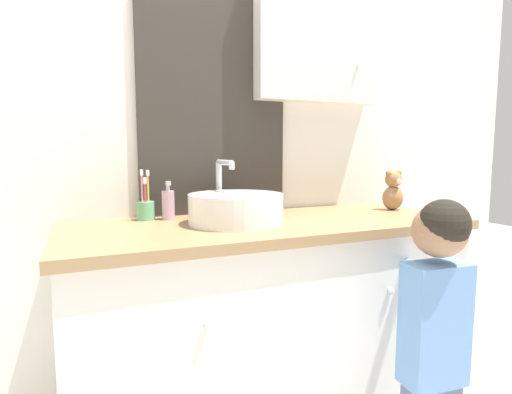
{
  "coord_description": "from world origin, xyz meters",
  "views": [
    {
      "loc": [
        -0.64,
        -1.03,
        1.07
      ],
      "look_at": [
        -0.08,
        0.26,
        0.91
      ],
      "focal_mm": 28.0,
      "sensor_mm": 36.0,
      "label": 1
    }
  ],
  "objects_px": {
    "sink_basin": "(236,208)",
    "soap_dispenser": "(168,204)",
    "child_figure": "(435,319)",
    "toothbrush_holder": "(146,208)",
    "teddy_bear": "(393,191)"
  },
  "relations": [
    {
      "from": "sink_basin",
      "to": "child_figure",
      "type": "height_order",
      "value": "sink_basin"
    },
    {
      "from": "child_figure",
      "to": "teddy_bear",
      "type": "bearing_deg",
      "value": 60.25
    },
    {
      "from": "teddy_bear",
      "to": "sink_basin",
      "type": "bearing_deg",
      "value": -176.96
    },
    {
      "from": "sink_basin",
      "to": "child_figure",
      "type": "xyz_separation_m",
      "value": [
        0.46,
        -0.5,
        -0.3
      ]
    },
    {
      "from": "soap_dispenser",
      "to": "child_figure",
      "type": "bearing_deg",
      "value": -45.17
    },
    {
      "from": "toothbrush_holder",
      "to": "child_figure",
      "type": "bearing_deg",
      "value": -42.78
    },
    {
      "from": "sink_basin",
      "to": "teddy_bear",
      "type": "relative_size",
      "value": 2.2
    },
    {
      "from": "soap_dispenser",
      "to": "sink_basin",
      "type": "bearing_deg",
      "value": -40.04
    },
    {
      "from": "sink_basin",
      "to": "soap_dispenser",
      "type": "relative_size",
      "value": 2.65
    },
    {
      "from": "sink_basin",
      "to": "child_figure",
      "type": "relative_size",
      "value": 0.42
    },
    {
      "from": "soap_dispenser",
      "to": "teddy_bear",
      "type": "distance_m",
      "value": 0.99
    },
    {
      "from": "toothbrush_holder",
      "to": "child_figure",
      "type": "height_order",
      "value": "toothbrush_holder"
    },
    {
      "from": "sink_basin",
      "to": "toothbrush_holder",
      "type": "relative_size",
      "value": 2.04
    },
    {
      "from": "child_figure",
      "to": "sink_basin",
      "type": "bearing_deg",
      "value": 132.75
    },
    {
      "from": "toothbrush_holder",
      "to": "soap_dispenser",
      "type": "bearing_deg",
      "value": -15.04
    }
  ]
}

